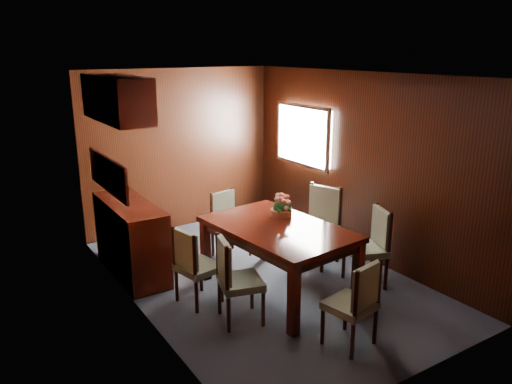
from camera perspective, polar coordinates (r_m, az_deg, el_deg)
ground at (r=6.10m, az=0.70°, el=-9.82°), size 4.50×4.50×0.00m
room_shell at (r=5.81m, az=-1.91°, el=5.81°), size 3.06×4.52×2.41m
sideboard at (r=6.26m, az=-14.09°, el=-5.15°), size 0.48×1.40×0.90m
dining_table at (r=5.53m, az=2.50°, el=-4.99°), size 1.21×1.78×0.79m
chair_left_near at (r=5.01m, az=-2.54°, el=-9.53°), size 0.51×0.52×0.90m
chair_left_far at (r=5.38m, az=-7.18°, el=-7.98°), size 0.47×0.48×0.87m
chair_right_near at (r=5.93m, az=13.09°, el=-5.61°), size 0.56×0.57×0.93m
chair_right_far at (r=6.42m, az=7.32°, el=-3.25°), size 0.59×0.60×1.00m
chair_head at (r=4.70m, az=11.40°, el=-12.01°), size 0.48×0.46×0.86m
chair_foot at (r=6.60m, az=-3.24°, el=-3.22°), size 0.49×0.48×0.88m
flower_centerpiece at (r=5.79m, az=2.90°, el=-1.50°), size 0.27×0.27×0.27m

